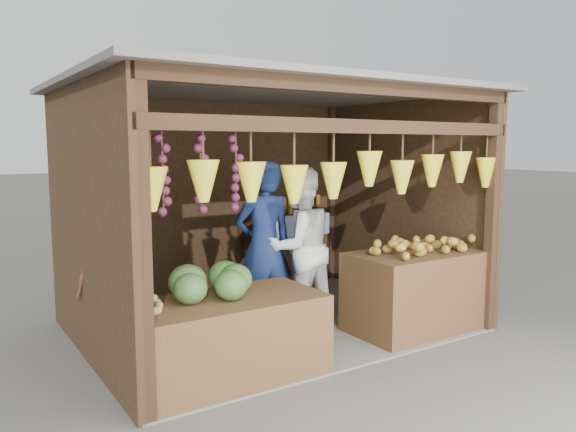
# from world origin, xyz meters

# --- Properties ---
(ground) EXTENTS (80.00, 80.00, 0.00)m
(ground) POSITION_xyz_m (0.00, 0.00, 0.00)
(ground) COLOR #514F49
(ground) RESTS_ON ground
(stall_structure) EXTENTS (4.30, 3.30, 2.66)m
(stall_structure) POSITION_xyz_m (-0.03, -0.04, 1.67)
(stall_structure) COLOR slate
(stall_structure) RESTS_ON ground
(back_shelf) EXTENTS (1.25, 0.32, 1.32)m
(back_shelf) POSITION_xyz_m (1.05, 1.28, 0.87)
(back_shelf) COLOR #382314
(back_shelf) RESTS_ON ground
(counter_left) EXTENTS (1.76, 0.85, 0.73)m
(counter_left) POSITION_xyz_m (-1.13, -1.06, 0.36)
(counter_left) COLOR #4E371A
(counter_left) RESTS_ON ground
(counter_right) EXTENTS (1.48, 0.85, 0.88)m
(counter_right) POSITION_xyz_m (1.25, -1.01, 0.44)
(counter_right) COLOR #472E17
(counter_right) RESTS_ON ground
(stool) EXTENTS (0.28, 0.28, 0.27)m
(stool) POSITION_xyz_m (-1.84, 0.03, 0.13)
(stool) COLOR black
(stool) RESTS_ON ground
(man_standing) EXTENTS (0.71, 0.50, 1.87)m
(man_standing) POSITION_xyz_m (-0.13, -0.07, 0.94)
(man_standing) COLOR navy
(man_standing) RESTS_ON ground
(woman_standing) EXTENTS (0.89, 0.70, 1.80)m
(woman_standing) POSITION_xyz_m (0.28, -0.15, 0.90)
(woman_standing) COLOR white
(woman_standing) RESTS_ON ground
(vendor_seated) EXTENTS (0.54, 0.40, 1.02)m
(vendor_seated) POSITION_xyz_m (-1.84, 0.03, 0.78)
(vendor_seated) COLOR brown
(vendor_seated) RESTS_ON stool
(melon_pile) EXTENTS (1.00, 0.50, 0.32)m
(melon_pile) POSITION_xyz_m (-1.18, -1.00, 0.89)
(melon_pile) COLOR #1C4B14
(melon_pile) RESTS_ON counter_left
(tanfruit_pile) EXTENTS (0.34, 0.40, 0.13)m
(tanfruit_pile) POSITION_xyz_m (-1.80, -1.12, 0.79)
(tanfruit_pile) COLOR olive
(tanfruit_pile) RESTS_ON counter_left
(mango_pile) EXTENTS (1.40, 0.64, 0.22)m
(mango_pile) POSITION_xyz_m (1.31, -1.02, 0.99)
(mango_pile) COLOR #B85718
(mango_pile) RESTS_ON counter_right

